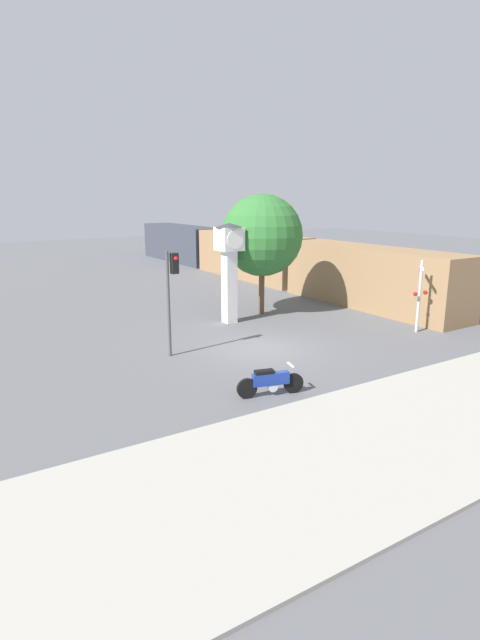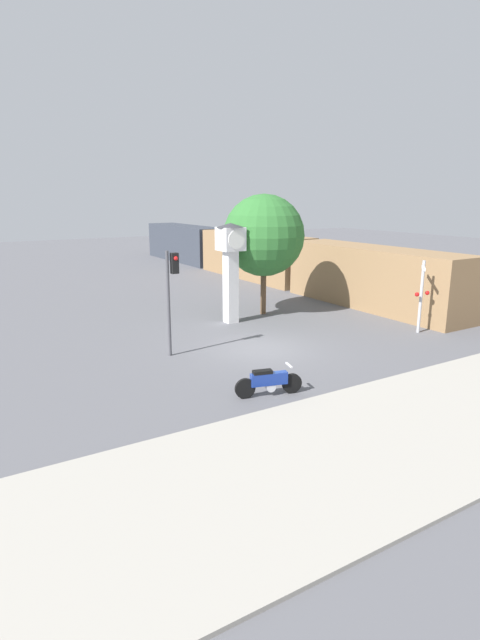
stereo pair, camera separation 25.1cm
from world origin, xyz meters
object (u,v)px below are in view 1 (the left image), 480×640
Objects in this scene: freight_train at (251,256)px; street_tree at (262,236)px; traffic_light at (171,284)px; railroad_crossing_signal at (420,293)px; motorcycle at (270,381)px; clock_tower at (229,257)px.

freight_train is 12.72m from street_tree.
traffic_light reaches higher than railroad_crossing_signal.
freight_train reaches higher than motorcycle.
railroad_crossing_signal is (10.29, 2.63, 1.37)m from motorcycle.
traffic_light is at bearing -143.74° from clock_tower.
street_tree is (7.08, 4.11, 1.31)m from traffic_light.
motorcycle is 6.02m from traffic_light.
street_tree reaches higher than railroad_crossing_signal.
motorcycle is 10.71m from railroad_crossing_signal.
street_tree is (-6.37, -10.73, 2.49)m from freight_train.
clock_tower is at bearing -127.57° from freight_train.
railroad_crossing_signal is 8.37m from street_tree.
railroad_crossing_signal reaches higher than motorcycle.
street_tree is at bearing 16.02° from clock_tower.
clock_tower is 1.18× the size of traffic_light.
motorcycle is 10.05m from clock_tower.
clock_tower is 5.79m from traffic_light.
clock_tower is (3.81, 8.87, 2.80)m from motorcycle.
freight_train is at bearing 82.54° from railroad_crossing_signal.
motorcycle is at bearing -81.16° from traffic_light.
railroad_crossing_signal is (-2.31, -17.67, 0.15)m from freight_train.
freight_train is at bearing 52.43° from clock_tower.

